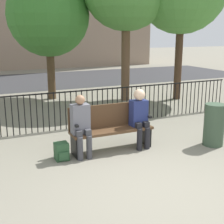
% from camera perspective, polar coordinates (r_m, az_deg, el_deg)
% --- Properties ---
extents(ground_plane, '(80.00, 80.00, 0.00)m').
position_cam_1_polar(ground_plane, '(4.93, 9.11, -13.94)').
color(ground_plane, gray).
extents(park_bench, '(1.68, 0.45, 0.92)m').
position_cam_1_polar(park_bench, '(6.30, -0.30, -2.55)').
color(park_bench, '#4C331E').
rests_on(park_bench, ground).
extents(seated_person_0, '(0.34, 0.39, 1.20)m').
position_cam_1_polar(seated_person_0, '(5.90, -5.66, -2.04)').
color(seated_person_0, '#3D3D42').
rests_on(seated_person_0, ground).
extents(seated_person_1, '(0.34, 0.39, 1.22)m').
position_cam_1_polar(seated_person_1, '(6.40, 5.08, -0.47)').
color(seated_person_1, black).
rests_on(seated_person_1, ground).
extents(backpack, '(0.25, 0.27, 0.33)m').
position_cam_1_polar(backpack, '(5.94, -9.21, -7.15)').
color(backpack, '#284C2D').
rests_on(backpack, ground).
extents(fence_railing, '(9.01, 0.03, 0.95)m').
position_cam_1_polar(fence_railing, '(7.81, -5.51, 1.21)').
color(fence_railing, black).
rests_on(fence_railing, ground).
extents(tree_0, '(2.81, 2.81, 4.31)m').
position_cam_1_polar(tree_0, '(11.30, -11.57, 16.91)').
color(tree_0, '#4C3823').
rests_on(tree_0, ground).
extents(street_surface, '(24.00, 6.00, 0.01)m').
position_cam_1_polar(street_surface, '(15.95, -15.33, 5.44)').
color(street_surface, '#333335').
rests_on(street_surface, ground).
extents(trash_bin, '(0.42, 0.42, 0.89)m').
position_cam_1_polar(trash_bin, '(6.88, 18.16, -2.24)').
color(trash_bin, '#384C38').
rests_on(trash_bin, ground).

